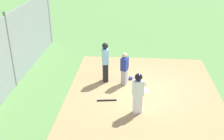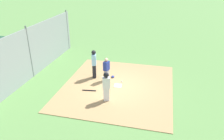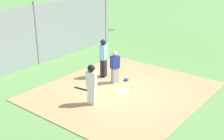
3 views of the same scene
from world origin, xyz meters
name	(u,v)px [view 1 (image 1 of 3)]	position (x,y,z in m)	size (l,w,h in m)	color
ground_plane	(143,91)	(0.00, 0.00, 0.00)	(140.00, 140.00, 0.00)	#5B8947
dirt_infield	(143,91)	(0.00, 0.00, 0.01)	(7.20, 6.40, 0.03)	#A88456
home_plate	(143,90)	(0.00, 0.00, 0.04)	(0.44, 0.44, 0.02)	white
catcher	(124,68)	(-0.53, -0.84, 0.80)	(0.44, 0.36, 1.50)	#9E9EA3
umpire	(105,61)	(-0.76, -1.71, 1.01)	(0.43, 0.35, 1.85)	black
runner	(138,91)	(1.70, -0.26, 0.96)	(0.38, 0.45, 1.63)	silver
baseball_bat	(107,100)	(0.98, -1.48, 0.06)	(0.06, 0.06, 0.79)	black
catcher_mask	(131,78)	(-1.02, -0.56, 0.09)	(0.24, 0.20, 0.12)	navy
baseball	(146,84)	(-0.54, 0.14, 0.07)	(0.07, 0.07, 0.07)	white
backstop_fence	(10,53)	(0.00, -5.67, 1.60)	(12.00, 0.10, 3.35)	#93999E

